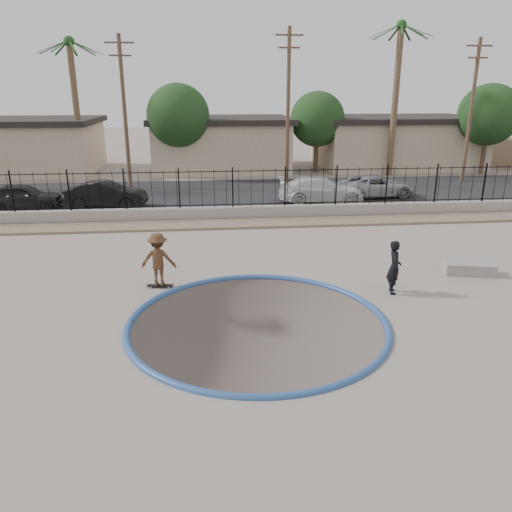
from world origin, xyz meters
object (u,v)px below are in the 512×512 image
(car_b, at_px, (106,194))
(car_d, at_px, (376,186))
(car_a, at_px, (23,196))
(skater, at_px, (158,262))
(videographer, at_px, (394,267))
(concrete_ledge, at_px, (469,268))
(skateboard, at_px, (160,285))
(car_c, at_px, (321,190))

(car_b, height_order, car_d, car_b)
(car_a, relative_size, car_b, 0.94)
(skater, bearing_deg, car_b, -66.01)
(videographer, distance_m, concrete_ledge, 3.48)
(car_b, bearing_deg, skateboard, -157.19)
(skateboard, height_order, car_c, car_c)
(skater, relative_size, car_a, 0.43)
(skateboard, relative_size, car_a, 0.22)
(car_a, bearing_deg, skater, -150.93)
(car_a, xyz_separation_m, car_c, (15.69, 0.10, 0.02))
(skater, xyz_separation_m, car_a, (-7.87, 11.56, -0.14))
(concrete_ledge, relative_size, car_c, 0.34)
(videographer, relative_size, car_c, 0.35)
(car_c, xyz_separation_m, car_d, (3.47, 1.05, -0.06))
(videographer, distance_m, car_d, 14.47)
(videographer, relative_size, concrete_ledge, 1.03)
(skater, distance_m, skateboard, 0.78)
(skater, xyz_separation_m, concrete_ledge, (10.30, 0.16, -0.64))
(concrete_ledge, relative_size, car_b, 0.39)
(concrete_ledge, bearing_deg, car_d, 85.49)
(videographer, bearing_deg, skater, 89.82)
(skater, distance_m, car_b, 12.12)
(car_a, distance_m, car_b, 4.22)
(car_d, bearing_deg, car_c, 102.41)
(skater, relative_size, car_d, 0.38)
(skateboard, relative_size, car_d, 0.19)
(concrete_ledge, distance_m, car_c, 11.77)
(videographer, xyz_separation_m, car_b, (-10.79, 12.71, -0.11))
(car_b, relative_size, car_c, 0.88)
(skater, bearing_deg, skateboard, 159.90)
(car_b, bearing_deg, concrete_ledge, -123.97)
(skater, height_order, concrete_ledge, skater)
(skateboard, height_order, car_a, car_a)
(skateboard, bearing_deg, videographer, -3.75)
(videographer, xyz_separation_m, car_d, (4.15, 13.86, -0.18))
(car_b, xyz_separation_m, car_c, (11.47, 0.10, -0.00))
(concrete_ledge, bearing_deg, car_c, 102.15)
(car_a, bearing_deg, skateboard, -150.93)
(skateboard, distance_m, concrete_ledge, 10.30)
(car_b, xyz_separation_m, car_d, (14.94, 1.15, -0.06))
(car_d, bearing_deg, skater, 133.89)
(videographer, bearing_deg, car_d, -7.66)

